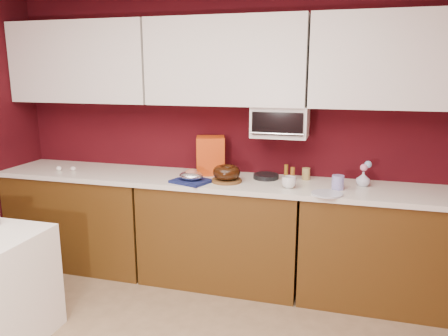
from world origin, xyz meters
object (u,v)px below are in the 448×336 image
at_px(coffee_mug, 289,181).
at_px(blue_jar, 338,182).
at_px(bundt_cake, 227,172).
at_px(pandoro_box, 211,155).
at_px(flower_vase, 363,178).
at_px(toaster_oven, 280,122).
at_px(foil_ham_nest, 191,176).

relative_size(coffee_mug, blue_jar, 1.00).
distance_m(bundt_cake, blue_jar, 0.87).
bearing_deg(pandoro_box, coffee_mug, -39.58).
distance_m(pandoro_box, flower_vase, 1.27).
height_order(blue_jar, flower_vase, flower_vase).
bearing_deg(bundt_cake, pandoro_box, 131.23).
bearing_deg(pandoro_box, toaster_oven, -17.74).
distance_m(foil_ham_nest, blue_jar, 1.14).
height_order(bundt_cake, foil_ham_nest, bundt_cake).
bearing_deg(blue_jar, foil_ham_nest, -174.74).
xyz_separation_m(foil_ham_nest, blue_jar, (1.14, 0.10, -0.00)).
relative_size(toaster_oven, bundt_cake, 2.02).
height_order(foil_ham_nest, pandoro_box, pandoro_box).
bearing_deg(flower_vase, blue_jar, -140.71).
bearing_deg(coffee_mug, pandoro_box, 158.11).
height_order(foil_ham_nest, blue_jar, blue_jar).
distance_m(bundt_cake, pandoro_box, 0.33).
bearing_deg(bundt_cake, flower_vase, 8.95).
relative_size(pandoro_box, blue_jar, 3.00).
bearing_deg(bundt_cake, coffee_mug, -5.52).
bearing_deg(flower_vase, foil_ham_nest, -169.01).
distance_m(toaster_oven, foil_ham_nest, 0.85).
bearing_deg(foil_ham_nest, bundt_cake, 18.67).
bearing_deg(bundt_cake, toaster_oven, 31.75).
bearing_deg(coffee_mug, bundt_cake, 174.48).
xyz_separation_m(pandoro_box, coffee_mug, (0.72, -0.29, -0.11)).
bearing_deg(foil_ham_nest, blue_jar, 5.26).
relative_size(bundt_cake, pandoro_box, 0.69).
relative_size(foil_ham_nest, coffee_mug, 1.83).
relative_size(bundt_cake, flower_vase, 1.72).
xyz_separation_m(bundt_cake, flower_vase, (1.06, 0.17, -0.02)).
distance_m(toaster_oven, blue_jar, 0.68).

